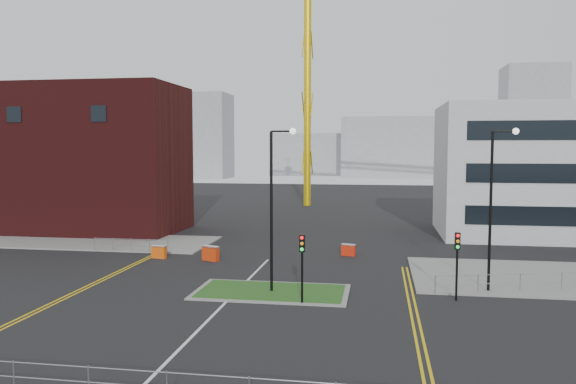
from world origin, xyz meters
name	(u,v)px	position (x,y,z in m)	size (l,w,h in m)	color
ground	(190,339)	(0.00, 0.00, 0.00)	(200.00, 200.00, 0.00)	black
pavement_left	(54,240)	(-20.00, 22.00, 0.06)	(28.00, 8.00, 0.12)	slate
island_kerb	(272,292)	(2.00, 8.00, 0.04)	(8.60, 4.60, 0.08)	slate
grass_island	(272,292)	(2.00, 8.00, 0.06)	(8.00, 4.00, 0.12)	#21521B
brick_building	(58,160)	(-22.97, 28.00, 6.85)	(24.20, 10.07, 14.24)	#401010
tower_crane	(351,21)	(3.92, 54.14, 24.82)	(52.59, 8.65, 35.82)	yellow
streetlamp_island	(275,197)	(2.22, 8.00, 5.41)	(1.46, 0.36, 9.18)	black
streetlamp_right_near	(495,196)	(14.22, 10.00, 5.41)	(1.46, 0.36, 9.18)	black
traffic_light_island	(302,255)	(4.00, 5.98, 2.57)	(0.28, 0.33, 3.65)	black
traffic_light_right	(457,253)	(12.00, 7.98, 2.57)	(0.28, 0.33, 3.65)	black
railing_front	(127,378)	(0.00, -6.00, 0.78)	(24.05, 0.05, 1.10)	gray
railing_left	(131,243)	(-11.00, 18.00, 0.74)	(6.05, 0.05, 1.10)	gray
centre_line	(204,324)	(0.00, 2.00, 0.01)	(0.15, 30.00, 0.01)	silver
yellow_left_a	(105,277)	(-9.00, 10.00, 0.01)	(0.12, 24.00, 0.01)	gold
yellow_left_b	(110,277)	(-8.70, 10.00, 0.01)	(0.12, 24.00, 0.01)	gold
yellow_right_a	(410,309)	(9.50, 6.00, 0.01)	(0.12, 20.00, 0.01)	gold
yellow_right_b	(416,309)	(9.80, 6.00, 0.01)	(0.12, 20.00, 0.01)	gold
skyline_a	(195,136)	(-40.00, 120.00, 11.00)	(18.00, 12.00, 22.00)	gray
skyline_b	(387,148)	(10.00, 130.00, 8.00)	(24.00, 12.00, 16.00)	gray
skyline_c	(532,123)	(45.00, 125.00, 14.00)	(14.00, 12.00, 28.00)	gray
skyline_d	(324,154)	(-8.00, 140.00, 6.00)	(30.00, 12.00, 12.00)	gray
barrier_left	(159,251)	(-8.00, 16.26, 0.50)	(1.15, 0.54, 0.93)	#DD500C
barrier_mid	(211,253)	(-4.00, 16.00, 0.58)	(1.34, 0.88, 1.07)	red
barrier_right	(348,249)	(5.67, 19.44, 0.48)	(1.10, 0.60, 0.88)	red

